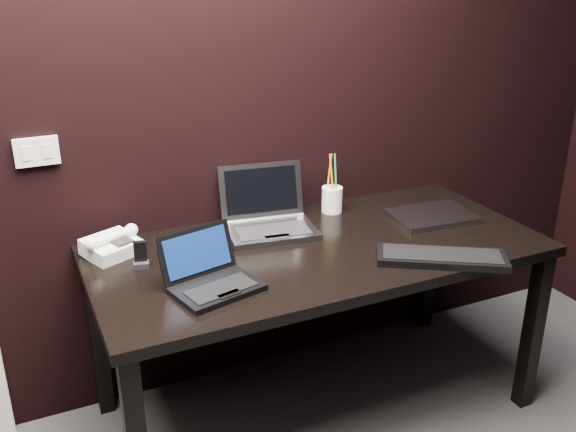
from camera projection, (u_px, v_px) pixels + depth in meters
name	position (u px, v px, depth m)	size (l,w,h in m)	color
wall_back	(202.00, 86.00, 2.43)	(4.00, 4.00, 0.00)	black
wall_switch	(37.00, 152.00, 2.24)	(0.15, 0.02, 0.10)	silver
desk	(318.00, 264.00, 2.45)	(1.70, 0.80, 0.74)	black
netbook	(211.00, 278.00, 2.10)	(0.32, 0.30, 0.18)	black
silver_laptop	(268.00, 219.00, 2.55)	(0.39, 0.36, 0.24)	gray
ext_keyboard	(442.00, 257.00, 2.30)	(0.47, 0.37, 0.03)	black
closed_laptop	(432.00, 216.00, 2.67)	(0.35, 0.27, 0.02)	gray
desk_phone	(112.00, 245.00, 2.33)	(0.23, 0.22, 0.11)	white
mobile_phone	(141.00, 257.00, 2.25)	(0.06, 0.05, 0.09)	black
pen_cup	(332.00, 198.00, 2.72)	(0.11, 0.11, 0.26)	white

